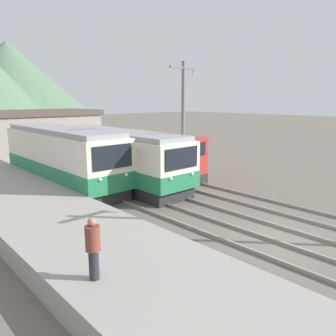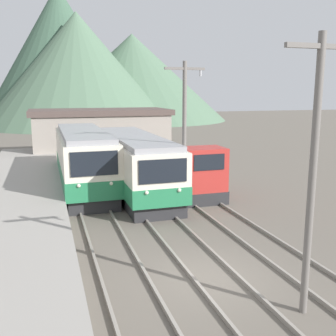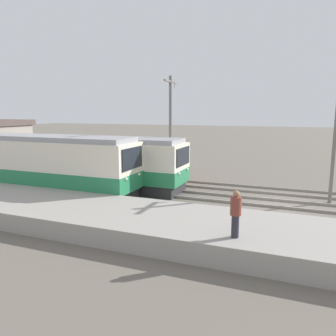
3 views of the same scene
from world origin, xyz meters
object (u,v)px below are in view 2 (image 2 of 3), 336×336
commuter_train_left (84,162)px  shunting_locomotive (192,175)px  catenary_mast_near (313,169)px  catenary_mast_mid (184,132)px  commuter_train_center (135,166)px

commuter_train_left → shunting_locomotive: size_ratio=2.05×
catenary_mast_near → catenary_mast_mid: size_ratio=1.00×
commuter_train_left → catenary_mast_near: bearing=-74.7°
commuter_train_left → shunting_locomotive: bearing=-29.8°
commuter_train_left → catenary_mast_near: (4.31, -15.76, 2.29)m
catenary_mast_mid → commuter_train_left: bearing=125.2°
commuter_train_center → shunting_locomotive: bearing=-28.0°
commuter_train_center → shunting_locomotive: commuter_train_center is taller
commuter_train_left → commuter_train_center: (2.80, -1.73, -0.09)m
commuter_train_center → catenary_mast_mid: (1.51, -4.37, 2.38)m
commuter_train_center → shunting_locomotive: 3.42m
commuter_train_center → catenary_mast_near: catenary_mast_near is taller
catenary_mast_near → catenary_mast_mid: (0.00, 9.66, 0.00)m
shunting_locomotive → catenary_mast_near: size_ratio=0.75×
commuter_train_center → catenary_mast_mid: catenary_mast_mid is taller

